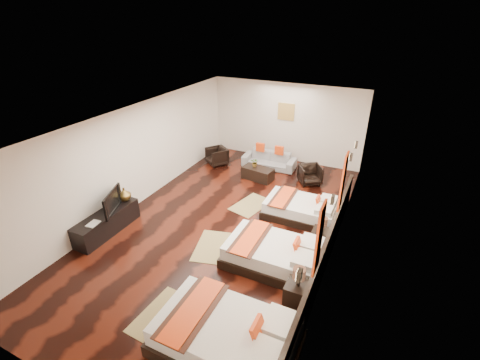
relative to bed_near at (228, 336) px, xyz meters
The scene contains 30 objects.
floor 3.61m from the bed_near, 118.21° to the left, with size 5.50×9.50×0.01m, color black.
ceiling 4.38m from the bed_near, 118.21° to the left, with size 5.50×9.50×0.01m, color white.
back_wall 8.17m from the bed_near, 102.11° to the left, with size 5.50×0.01×2.80m, color silver.
left_wall 5.57m from the bed_near, 144.55° to the left, with size 0.01×9.50×2.80m, color silver.
right_wall 3.51m from the bed_near, 71.65° to the left, with size 0.01×9.50×2.80m, color silver.
headboard_panel 2.58m from the bed_near, 66.89° to the left, with size 0.08×6.60×0.90m, color black.
bed_near is the anchor object (origin of this frame).
bed_mid 2.26m from the bed_near, 90.06° to the left, with size 2.12×1.33×0.81m.
bed_far 4.35m from the bed_near, 90.07° to the left, with size 1.91×1.20×0.73m.
nightstand_a 1.57m from the bed_near, 61.70° to the left, with size 0.44×0.44×0.86m.
nightstand_b 3.40m from the bed_near, 77.34° to the left, with size 0.40×0.40×0.79m.
jute_mat_near 1.42m from the bed_near, behind, with size 0.75×1.20×0.01m, color olive.
jute_mat_mid 2.71m from the bed_near, 124.90° to the left, with size 0.75×1.20×0.01m, color olive.
jute_mat_far 4.57m from the bed_near, 108.74° to the left, with size 0.75×1.20×0.01m, color olive.
tv_console 4.50m from the bed_near, 158.92° to the left, with size 0.50×1.80×0.55m, color black.
tv 4.54m from the bed_near, 156.99° to the left, with size 0.95×0.12×0.55m, color black.
book 4.36m from the bed_near, 164.90° to the left, with size 0.22×0.30×0.03m, color black.
figurine 4.82m from the bed_near, 151.01° to the left, with size 0.33×0.33×0.35m, color brown.
sofa 7.25m from the bed_near, 105.40° to the left, with size 1.85×0.72×0.54m, color gray.
armchair_left 7.42m from the bed_near, 120.07° to the left, with size 0.66×0.68×0.62m, color black.
armchair_right 6.37m from the bed_near, 92.70° to the left, with size 0.65×0.67×0.61m, color black.
coffee_table 6.24m from the bed_near, 107.97° to the left, with size 1.00×0.50×0.40m, color black.
table_plant 6.35m from the bed_near, 108.94° to the left, with size 0.26×0.23×0.29m, color #27521B.
orange_panel_a 2.15m from the bed_near, 50.89° to the left, with size 0.04×0.40×1.30m, color #D86014.
orange_panel_b 3.88m from the bed_near, 73.45° to the left, with size 0.04×0.40×1.30m, color #D86014.
sconce_near 1.85m from the bed_near, ahead, with size 0.07×0.12×0.18m.
sconce_mid 3.00m from the bed_near, 66.99° to the left, with size 0.07×0.12×0.18m.
sconce_far 4.93m from the bed_near, 77.59° to the left, with size 0.07×0.12×0.18m.
sconce_lounge 5.77m from the bed_near, 79.58° to the left, with size 0.07×0.12×0.18m.
gold_artwork 8.22m from the bed_near, 102.14° to the left, with size 0.60×0.04×0.60m, color #AD873F.
Camera 1 is at (3.41, -6.35, 4.98)m, focal length 24.83 mm.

